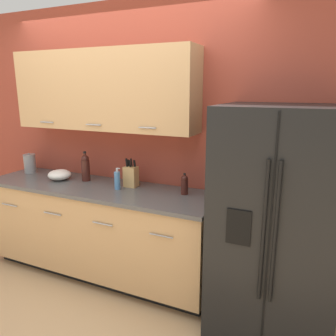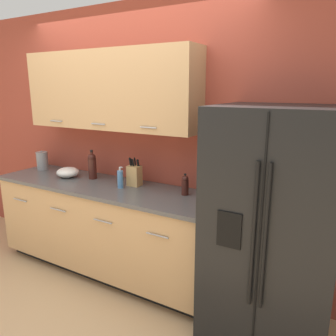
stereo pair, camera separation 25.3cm
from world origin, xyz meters
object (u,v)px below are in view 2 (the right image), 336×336
object	(u,v)px
refrigerator	(273,227)
mixing_bowl	(68,172)
knife_block	(134,175)
oil_bottle	(185,185)
soap_dispenser	(120,179)
steel_canister	(42,161)
wine_bottle	(92,165)

from	to	relation	value
refrigerator	mixing_bowl	size ratio (longest dim) A/B	7.47
knife_block	mixing_bowl	xyz separation A→B (m)	(-0.78, -0.10, -0.05)
knife_block	oil_bottle	distance (m)	0.54
soap_dispenser	steel_canister	bearing A→B (deg)	174.06
refrigerator	steel_canister	bearing A→B (deg)	175.90
oil_bottle	steel_canister	distance (m)	1.83
oil_bottle	mixing_bowl	size ratio (longest dim) A/B	0.83
refrigerator	steel_canister	world-z (taller)	refrigerator
knife_block	soap_dispenser	world-z (taller)	knife_block
refrigerator	soap_dispenser	world-z (taller)	refrigerator
oil_bottle	wine_bottle	bearing A→B (deg)	-179.71
wine_bottle	soap_dispenser	distance (m)	0.46
refrigerator	knife_block	bearing A→B (deg)	172.13
knife_block	mixing_bowl	bearing A→B (deg)	-172.81
wine_bottle	soap_dispenser	xyz separation A→B (m)	(0.44, -0.11, -0.05)
steel_canister	soap_dispenser	bearing A→B (deg)	-5.94
refrigerator	knife_block	size ratio (longest dim) A/B	6.28
wine_bottle	knife_block	bearing A→B (deg)	1.48
knife_block	oil_bottle	size ratio (longest dim) A/B	1.44
refrigerator	soap_dispenser	bearing A→B (deg)	177.49
wine_bottle	mixing_bowl	distance (m)	0.29
wine_bottle	oil_bottle	bearing A→B (deg)	0.29
refrigerator	mixing_bowl	bearing A→B (deg)	177.65
knife_block	soap_dispenser	xyz separation A→B (m)	(-0.07, -0.12, -0.02)
refrigerator	wine_bottle	bearing A→B (deg)	174.70
soap_dispenser	oil_bottle	distance (m)	0.63
mixing_bowl	steel_canister	bearing A→B (deg)	168.71
soap_dispenser	oil_bottle	world-z (taller)	soap_dispenser
soap_dispenser	mixing_bowl	distance (m)	0.71
steel_canister	mixing_bowl	size ratio (longest dim) A/B	0.95
soap_dispenser	mixing_bowl	xyz separation A→B (m)	(-0.71, 0.03, -0.03)
oil_bottle	refrigerator	bearing A→B (deg)	-12.56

